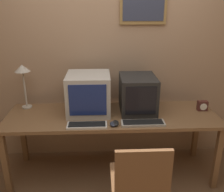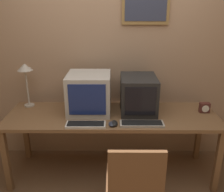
{
  "view_description": "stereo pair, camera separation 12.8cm",
  "coord_description": "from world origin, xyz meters",
  "px_view_note": "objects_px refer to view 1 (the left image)",
  "views": [
    {
      "loc": [
        -0.11,
        -1.59,
        1.85
      ],
      "look_at": [
        0.0,
        0.83,
        0.95
      ],
      "focal_mm": 40.0,
      "sensor_mm": 36.0,
      "label": 1
    },
    {
      "loc": [
        0.01,
        -1.59,
        1.85
      ],
      "look_at": [
        0.0,
        0.83,
        0.95
      ],
      "focal_mm": 40.0,
      "sensor_mm": 36.0,
      "label": 2
    }
  ],
  "objects_px": {
    "office_chair": "(139,192)",
    "desk_lamp": "(23,73)",
    "monitor_left": "(89,93)",
    "keyboard_side": "(143,123)",
    "mouse_far_corner": "(116,123)",
    "mouse_near_keyboard": "(114,124)",
    "desk_clock": "(202,106)",
    "keyboard_main": "(87,125)",
    "monitor_right": "(138,94)"
  },
  "relations": [
    {
      "from": "monitor_left",
      "to": "desk_lamp",
      "type": "xyz_separation_m",
      "value": [
        -0.71,
        0.15,
        0.2
      ]
    },
    {
      "from": "monitor_left",
      "to": "office_chair",
      "type": "height_order",
      "value": "monitor_left"
    },
    {
      "from": "keyboard_main",
      "to": "mouse_near_keyboard",
      "type": "distance_m",
      "value": 0.26
    },
    {
      "from": "mouse_far_corner",
      "to": "office_chair",
      "type": "height_order",
      "value": "office_chair"
    },
    {
      "from": "keyboard_main",
      "to": "mouse_near_keyboard",
      "type": "height_order",
      "value": "mouse_near_keyboard"
    },
    {
      "from": "office_chair",
      "to": "desk_lamp",
      "type": "bearing_deg",
      "value": 138.06
    },
    {
      "from": "monitor_left",
      "to": "desk_lamp",
      "type": "relative_size",
      "value": 0.92
    },
    {
      "from": "mouse_near_keyboard",
      "to": "desk_clock",
      "type": "relative_size",
      "value": 0.96
    },
    {
      "from": "monitor_right",
      "to": "office_chair",
      "type": "relative_size",
      "value": 0.52
    },
    {
      "from": "desk_lamp",
      "to": "office_chair",
      "type": "xyz_separation_m",
      "value": [
        1.14,
        -1.02,
        -0.75
      ]
    },
    {
      "from": "desk_lamp",
      "to": "office_chair",
      "type": "relative_size",
      "value": 0.56
    },
    {
      "from": "desk_lamp",
      "to": "keyboard_side",
      "type": "bearing_deg",
      "value": -20.91
    },
    {
      "from": "keyboard_main",
      "to": "desk_lamp",
      "type": "height_order",
      "value": "desk_lamp"
    },
    {
      "from": "monitor_left",
      "to": "mouse_far_corner",
      "type": "distance_m",
      "value": 0.47
    },
    {
      "from": "keyboard_main",
      "to": "monitor_right",
      "type": "bearing_deg",
      "value": 34.18
    },
    {
      "from": "keyboard_main",
      "to": "desk_clock",
      "type": "distance_m",
      "value": 1.3
    },
    {
      "from": "monitor_left",
      "to": "keyboard_side",
      "type": "bearing_deg",
      "value": -31.64
    },
    {
      "from": "monitor_right",
      "to": "office_chair",
      "type": "xyz_separation_m",
      "value": [
        -0.1,
        -0.89,
        -0.54
      ]
    },
    {
      "from": "monitor_left",
      "to": "keyboard_main",
      "type": "height_order",
      "value": "monitor_left"
    },
    {
      "from": "keyboard_side",
      "to": "desk_clock",
      "type": "bearing_deg",
      "value": 23.07
    },
    {
      "from": "office_chair",
      "to": "keyboard_side",
      "type": "bearing_deg",
      "value": 78.67
    },
    {
      "from": "monitor_right",
      "to": "desk_lamp",
      "type": "relative_size",
      "value": 0.94
    },
    {
      "from": "mouse_near_keyboard",
      "to": "desk_clock",
      "type": "bearing_deg",
      "value": 17.6
    },
    {
      "from": "keyboard_main",
      "to": "mouse_far_corner",
      "type": "height_order",
      "value": "mouse_far_corner"
    },
    {
      "from": "monitor_left",
      "to": "desk_clock",
      "type": "relative_size",
      "value": 4.18
    },
    {
      "from": "mouse_near_keyboard",
      "to": "desk_clock",
      "type": "xyz_separation_m",
      "value": [
        1.0,
        0.32,
        0.04
      ]
    },
    {
      "from": "desk_lamp",
      "to": "keyboard_main",
      "type": "bearing_deg",
      "value": -35.29
    },
    {
      "from": "keyboard_main",
      "to": "desk_clock",
      "type": "xyz_separation_m",
      "value": [
        1.25,
        0.32,
        0.04
      ]
    },
    {
      "from": "monitor_left",
      "to": "desk_lamp",
      "type": "bearing_deg",
      "value": 168.39
    },
    {
      "from": "keyboard_main",
      "to": "monitor_left",
      "type": "bearing_deg",
      "value": 88.77
    },
    {
      "from": "keyboard_main",
      "to": "office_chair",
      "type": "height_order",
      "value": "office_chair"
    },
    {
      "from": "desk_clock",
      "to": "desk_lamp",
      "type": "distance_m",
      "value": 2.0
    },
    {
      "from": "mouse_far_corner",
      "to": "office_chair",
      "type": "relative_size",
      "value": 0.13
    },
    {
      "from": "mouse_far_corner",
      "to": "office_chair",
      "type": "bearing_deg",
      "value": -73.57
    },
    {
      "from": "keyboard_side",
      "to": "mouse_far_corner",
      "type": "xyz_separation_m",
      "value": [
        -0.27,
        -0.01,
        0.01
      ]
    },
    {
      "from": "mouse_far_corner",
      "to": "monitor_left",
      "type": "bearing_deg",
      "value": 128.51
    },
    {
      "from": "monitor_left",
      "to": "desk_lamp",
      "type": "height_order",
      "value": "desk_lamp"
    },
    {
      "from": "monitor_right",
      "to": "desk_clock",
      "type": "relative_size",
      "value": 4.28
    },
    {
      "from": "desk_clock",
      "to": "mouse_far_corner",
      "type": "bearing_deg",
      "value": -162.51
    },
    {
      "from": "keyboard_side",
      "to": "mouse_near_keyboard",
      "type": "bearing_deg",
      "value": -177.13
    },
    {
      "from": "keyboard_side",
      "to": "mouse_near_keyboard",
      "type": "distance_m",
      "value": 0.29
    },
    {
      "from": "keyboard_main",
      "to": "desk_lamp",
      "type": "distance_m",
      "value": 0.95
    },
    {
      "from": "monitor_left",
      "to": "office_chair",
      "type": "xyz_separation_m",
      "value": [
        0.43,
        -0.88,
        -0.56
      ]
    },
    {
      "from": "mouse_near_keyboard",
      "to": "desk_lamp",
      "type": "distance_m",
      "value": 1.15
    },
    {
      "from": "desk_lamp",
      "to": "monitor_left",
      "type": "bearing_deg",
      "value": -11.61
    },
    {
      "from": "keyboard_side",
      "to": "mouse_near_keyboard",
      "type": "xyz_separation_m",
      "value": [
        -0.29,
        -0.01,
        0.0
      ]
    },
    {
      "from": "mouse_near_keyboard",
      "to": "office_chair",
      "type": "bearing_deg",
      "value": -71.46
    },
    {
      "from": "desk_lamp",
      "to": "office_chair",
      "type": "distance_m",
      "value": 1.71
    },
    {
      "from": "keyboard_side",
      "to": "office_chair",
      "type": "relative_size",
      "value": 0.48
    },
    {
      "from": "keyboard_main",
      "to": "desk_lamp",
      "type": "relative_size",
      "value": 0.77
    }
  ]
}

